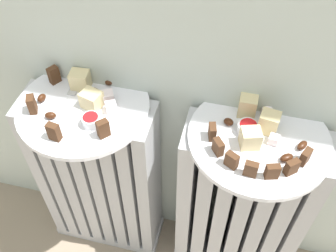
% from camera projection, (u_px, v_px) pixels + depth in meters
% --- Properties ---
extents(radiator_left, '(0.34, 0.13, 0.59)m').
position_uv_depth(radiator_left, '(101.00, 180.00, 1.13)').
color(radiator_left, '#B2B2B7').
rests_on(radiator_left, ground_plane).
extents(radiator_right, '(0.34, 0.13, 0.59)m').
position_uv_depth(radiator_right, '(239.00, 210.00, 1.07)').
color(radiator_right, '#B2B2B7').
rests_on(radiator_right, ground_plane).
extents(plate_left, '(0.30, 0.30, 0.01)m').
position_uv_depth(plate_left, '(83.00, 106.00, 0.90)').
color(plate_left, white).
rests_on(plate_left, radiator_left).
extents(plate_right, '(0.30, 0.30, 0.01)m').
position_uv_depth(plate_right, '(259.00, 138.00, 0.84)').
color(plate_right, white).
rests_on(plate_right, radiator_right).
extents(dark_cake_slice_left_0, '(0.03, 0.03, 0.04)m').
position_uv_depth(dark_cake_slice_left_0, '(54.00, 75.00, 0.93)').
color(dark_cake_slice_left_0, '#472B19').
rests_on(dark_cake_slice_left_0, plate_left).
extents(dark_cake_slice_left_1, '(0.02, 0.03, 0.04)m').
position_uv_depth(dark_cake_slice_left_1, '(32.00, 104.00, 0.86)').
color(dark_cake_slice_left_1, '#472B19').
rests_on(dark_cake_slice_left_1, plate_left).
extents(dark_cake_slice_left_2, '(0.03, 0.02, 0.04)m').
position_uv_depth(dark_cake_slice_left_2, '(54.00, 132.00, 0.81)').
color(dark_cake_slice_left_2, '#472B19').
rests_on(dark_cake_slice_left_2, plate_left).
extents(dark_cake_slice_left_3, '(0.03, 0.03, 0.04)m').
position_uv_depth(dark_cake_slice_left_3, '(103.00, 129.00, 0.82)').
color(dark_cake_slice_left_3, '#472B19').
rests_on(dark_cake_slice_left_3, plate_left).
extents(marble_cake_slice_left_0, '(0.05, 0.05, 0.04)m').
position_uv_depth(marble_cake_slice_left_0, '(92.00, 100.00, 0.88)').
color(marble_cake_slice_left_0, beige).
rests_on(marble_cake_slice_left_0, plate_left).
extents(marble_cake_slice_left_1, '(0.05, 0.04, 0.05)m').
position_uv_depth(marble_cake_slice_left_1, '(80.00, 80.00, 0.91)').
color(marble_cake_slice_left_1, beige).
rests_on(marble_cake_slice_left_1, plate_left).
extents(turkish_delight_left_0, '(0.03, 0.03, 0.02)m').
position_uv_depth(turkish_delight_left_0, '(111.00, 107.00, 0.87)').
color(turkish_delight_left_0, white).
rests_on(turkish_delight_left_0, plate_left).
extents(turkish_delight_left_1, '(0.03, 0.03, 0.03)m').
position_uv_depth(turkish_delight_left_1, '(108.00, 97.00, 0.89)').
color(turkish_delight_left_1, white).
rests_on(turkish_delight_left_1, plate_left).
extents(medjool_date_left_0, '(0.03, 0.03, 0.02)m').
position_uv_depth(medjool_date_left_0, '(110.00, 81.00, 0.93)').
color(medjool_date_left_0, '#3D1E0F').
rests_on(medjool_date_left_0, plate_left).
extents(medjool_date_left_1, '(0.03, 0.02, 0.02)m').
position_uv_depth(medjool_date_left_1, '(50.00, 116.00, 0.86)').
color(medjool_date_left_1, '#3D1E0F').
rests_on(medjool_date_left_1, plate_left).
extents(medjool_date_left_2, '(0.02, 0.03, 0.02)m').
position_uv_depth(medjool_date_left_2, '(42.00, 98.00, 0.89)').
color(medjool_date_left_2, '#3D1E0F').
rests_on(medjool_date_left_2, plate_left).
extents(medjool_date_left_3, '(0.03, 0.03, 0.01)m').
position_uv_depth(medjool_date_left_3, '(95.00, 91.00, 0.91)').
color(medjool_date_left_3, '#3D1E0F').
rests_on(medjool_date_left_3, plate_left).
extents(jam_bowl_left, '(0.04, 0.04, 0.02)m').
position_uv_depth(jam_bowl_left, '(91.00, 120.00, 0.84)').
color(jam_bowl_left, white).
rests_on(jam_bowl_left, plate_left).
extents(dark_cake_slice_right_0, '(0.02, 0.03, 0.04)m').
position_uv_depth(dark_cake_slice_right_0, '(212.00, 132.00, 0.82)').
color(dark_cake_slice_right_0, '#472B19').
rests_on(dark_cake_slice_right_0, plate_right).
extents(dark_cake_slice_right_1, '(0.03, 0.03, 0.04)m').
position_uv_depth(dark_cake_slice_right_1, '(218.00, 147.00, 0.79)').
color(dark_cake_slice_right_1, '#472B19').
rests_on(dark_cake_slice_right_1, plate_right).
extents(dark_cake_slice_right_2, '(0.03, 0.03, 0.04)m').
position_uv_depth(dark_cake_slice_right_2, '(232.00, 160.00, 0.77)').
color(dark_cake_slice_right_2, '#472B19').
rests_on(dark_cake_slice_right_2, plate_right).
extents(dark_cake_slice_right_3, '(0.03, 0.02, 0.04)m').
position_uv_depth(dark_cake_slice_right_3, '(251.00, 169.00, 0.76)').
color(dark_cake_slice_right_3, '#472B19').
rests_on(dark_cake_slice_right_3, plate_right).
extents(dark_cake_slice_right_4, '(0.03, 0.02, 0.04)m').
position_uv_depth(dark_cake_slice_right_4, '(272.00, 172.00, 0.75)').
color(dark_cake_slice_right_4, '#472B19').
rests_on(dark_cake_slice_right_4, plate_right).
extents(dark_cake_slice_right_5, '(0.03, 0.03, 0.04)m').
position_uv_depth(dark_cake_slice_right_5, '(292.00, 167.00, 0.76)').
color(dark_cake_slice_right_5, '#472B19').
rests_on(dark_cake_slice_right_5, plate_right).
extents(dark_cake_slice_right_6, '(0.02, 0.03, 0.04)m').
position_uv_depth(dark_cake_slice_right_6, '(305.00, 157.00, 0.78)').
color(dark_cake_slice_right_6, '#472B19').
rests_on(dark_cake_slice_right_6, plate_right).
extents(marble_cake_slice_right_0, '(0.05, 0.05, 0.04)m').
position_uv_depth(marble_cake_slice_right_0, '(250.00, 138.00, 0.80)').
color(marble_cake_slice_right_0, beige).
rests_on(marble_cake_slice_right_0, plate_right).
extents(marble_cake_slice_right_1, '(0.05, 0.04, 0.05)m').
position_uv_depth(marble_cake_slice_right_1, '(269.00, 122.00, 0.83)').
color(marble_cake_slice_right_1, beige).
rests_on(marble_cake_slice_right_1, plate_right).
extents(marble_cake_slice_right_2, '(0.04, 0.04, 0.05)m').
position_uv_depth(marble_cake_slice_right_2, '(248.00, 105.00, 0.86)').
color(marble_cake_slice_right_2, beige).
rests_on(marble_cake_slice_right_2, plate_right).
extents(turkish_delight_right_0, '(0.02, 0.02, 0.02)m').
position_uv_depth(turkish_delight_right_0, '(274.00, 140.00, 0.81)').
color(turkish_delight_right_0, white).
rests_on(turkish_delight_right_0, plate_right).
extents(turkish_delight_right_1, '(0.03, 0.03, 0.02)m').
position_uv_depth(turkish_delight_right_1, '(267.00, 113.00, 0.86)').
color(turkish_delight_right_1, white).
rests_on(turkish_delight_right_1, plate_right).
extents(medjool_date_right_0, '(0.02, 0.03, 0.02)m').
position_uv_depth(medjool_date_right_0, '(257.00, 102.00, 0.89)').
color(medjool_date_right_0, '#3D1E0F').
rests_on(medjool_date_right_0, plate_right).
extents(medjool_date_right_1, '(0.03, 0.03, 0.02)m').
position_uv_depth(medjool_date_right_1, '(287.00, 158.00, 0.79)').
color(medjool_date_right_1, '#3D1E0F').
rests_on(medjool_date_right_1, plate_right).
extents(medjool_date_right_2, '(0.03, 0.02, 0.02)m').
position_uv_depth(medjool_date_right_2, '(229.00, 122.00, 0.85)').
color(medjool_date_right_2, '#3D1E0F').
rests_on(medjool_date_right_2, plate_right).
extents(medjool_date_right_3, '(0.03, 0.03, 0.01)m').
position_uv_depth(medjool_date_right_3, '(302.00, 145.00, 0.81)').
color(medjool_date_right_3, '#3D1E0F').
rests_on(medjool_date_right_3, plate_right).
extents(jam_bowl_right, '(0.05, 0.05, 0.02)m').
position_uv_depth(jam_bowl_right, '(248.00, 128.00, 0.83)').
color(jam_bowl_right, white).
rests_on(jam_bowl_right, plate_right).
extents(fork, '(0.02, 0.10, 0.00)m').
position_uv_depth(fork, '(67.00, 101.00, 0.90)').
color(fork, '#B7B7BC').
rests_on(fork, plate_left).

